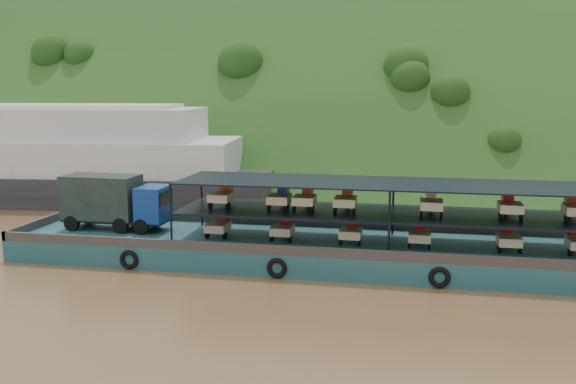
# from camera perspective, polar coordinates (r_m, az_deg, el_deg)

# --- Properties ---
(ground) EXTENTS (160.00, 160.00, 0.00)m
(ground) POSITION_cam_1_polar(r_m,az_deg,el_deg) (36.61, 2.15, -5.82)
(ground) COLOR brown
(ground) RESTS_ON ground
(hillside) EXTENTS (140.00, 39.60, 39.60)m
(hillside) POSITION_cam_1_polar(r_m,az_deg,el_deg) (71.73, 6.79, 1.72)
(hillside) COLOR #163914
(hillside) RESTS_ON ground
(cargo_barge) EXTENTS (35.00, 7.18, 4.54)m
(cargo_barge) POSITION_cam_1_polar(r_m,az_deg,el_deg) (35.56, 2.05, -4.44)
(cargo_barge) COLOR #16464E
(cargo_barge) RESTS_ON ground
(passenger_ferry) EXTENTS (40.53, 14.11, 8.04)m
(passenger_ferry) POSITION_cam_1_polar(r_m,az_deg,el_deg) (58.47, -21.34, 2.80)
(passenger_ferry) COLOR black
(passenger_ferry) RESTS_ON ground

